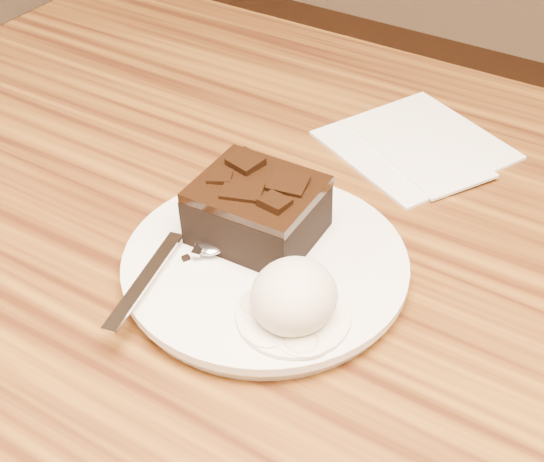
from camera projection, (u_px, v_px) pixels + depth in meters
The scene contains 10 objects.
plate at pixel (265, 268), 0.61m from camera, with size 0.23×0.23×0.02m, color silver.
brownie at pixel (257, 213), 0.62m from camera, with size 0.09×0.08×0.04m, color black.
ice_cream_scoop at pixel (294, 296), 0.54m from camera, with size 0.06×0.06×0.05m, color white.
melt_puddle at pixel (293, 316), 0.56m from camera, with size 0.08×0.08×0.00m, color white.
spoon at pixel (215, 240), 0.62m from camera, with size 0.03×0.17×0.01m, color silver, non-canonical shape.
napkin at pixel (416, 144), 0.76m from camera, with size 0.15×0.15×0.01m, color white.
crumb_a at pixel (279, 247), 0.62m from camera, with size 0.01×0.01×0.00m, color black.
crumb_b at pixel (264, 290), 0.58m from camera, with size 0.01×0.01×0.00m, color black.
crumb_c at pixel (186, 258), 0.61m from camera, with size 0.01×0.00×0.00m, color black.
crumb_d at pixel (277, 265), 0.60m from camera, with size 0.01×0.01×0.00m, color black.
Camera 1 is at (0.18, -0.41, 1.17)m, focal length 51.15 mm.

